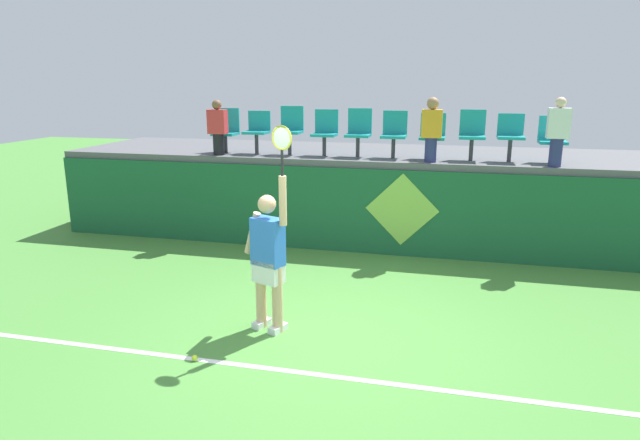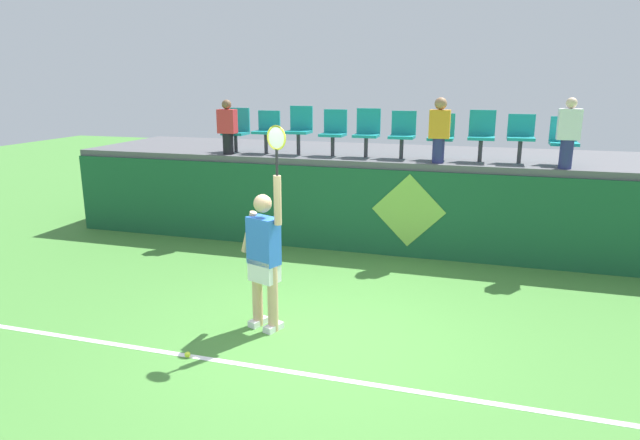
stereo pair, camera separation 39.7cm
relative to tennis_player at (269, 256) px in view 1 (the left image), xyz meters
The scene contains 21 objects.
ground_plane 1.20m from the tennis_player, ahead, with size 40.00×40.00×0.00m, color #478438.
court_back_wall 3.53m from the tennis_player, 78.12° to the left, with size 12.25×0.20×1.52m, color #195633.
spectator_platform 4.92m from the tennis_player, 81.45° to the left, with size 12.25×2.85×0.12m, color #56565B.
court_baseline_stripe 1.52m from the tennis_player, 52.15° to the right, with size 11.03×0.08×0.01m, color white.
tennis_player is the anchor object (origin of this frame).
tennis_ball 1.44m from the tennis_player, 119.90° to the right, with size 0.07×0.07×0.07m, color #D1E533.
water_bottle 5.20m from the tennis_player, 44.13° to the left, with size 0.06×0.06×0.22m, color #26B272.
stadium_chair_0 4.74m from the tennis_player, 118.58° to the left, with size 0.44×0.42×0.84m.
stadium_chair_1 4.48m from the tennis_player, 111.24° to the left, with size 0.44×0.42×0.80m.
stadium_chair_2 4.31m from the tennis_player, 102.71° to the left, with size 0.44×0.42×0.90m.
stadium_chair_3 4.21m from the tennis_player, 93.43° to the left, with size 0.44×0.42×0.84m.
stadium_chair_4 4.22m from the tennis_player, 84.55° to the left, with size 0.44×0.42×0.87m.
stadium_chair_5 4.32m from the tennis_player, 75.66° to the left, with size 0.44×0.42×0.84m.
stadium_chair_6 4.53m from the tennis_player, 67.06° to the left, with size 0.44×0.42×0.80m.
stadium_chair_7 4.84m from the tennis_player, 59.42° to the left, with size 0.44×0.42×0.87m.
stadium_chair_8 5.17m from the tennis_player, 53.12° to the left, with size 0.44×0.42×0.81m.
stadium_chair_9 5.59m from the tennis_player, 47.49° to the left, with size 0.44×0.42×0.78m.
spectator_0 5.29m from the tennis_player, 43.96° to the left, with size 0.34×0.20×1.11m.
spectator_1 4.41m from the tennis_player, 121.28° to the left, with size 0.34×0.20×1.02m.
spectator_2 4.20m from the tennis_player, 64.76° to the left, with size 0.34×0.20×1.09m.
wall_signage_mount 3.71m from the tennis_player, 69.03° to the left, with size 1.27×0.01×1.47m.
Camera 1 is at (1.37, -5.92, 3.01)m, focal length 31.03 mm.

